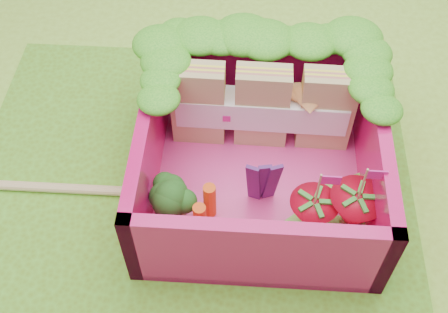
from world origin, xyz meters
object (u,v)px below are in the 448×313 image
Objects in this scene: sandwich_stack at (263,107)px; bento_box at (260,155)px; broccoli at (173,197)px; chopsticks at (12,186)px; strawberry_left at (312,215)px; strawberry_right at (353,212)px.

bento_box is at bearing -91.16° from sandwich_stack.
broccoli reaches higher than chopsticks.
strawberry_left is at bearing -6.57° from chopsticks.
strawberry_left is (0.74, -0.05, -0.03)m from broccoli.
bento_box is 2.47× the size of strawberry_right.
broccoli is 0.14× the size of chopsticks.
strawberry_left is (0.28, -0.64, -0.13)m from sandwich_stack.
strawberry_left is at bearing -3.67° from broccoli.
sandwich_stack reaches higher than strawberry_left.
strawberry_left is at bearing -173.34° from strawberry_right.
strawberry_left reaches higher than broccoli.
sandwich_stack reaches higher than bento_box.
bento_box is at bearing 4.59° from chopsticks.
sandwich_stack is 2.00× the size of strawberry_right.
strawberry_right is (0.49, -0.61, -0.12)m from sandwich_stack.
bento_box is 1.24× the size of sandwich_stack.
sandwich_stack is at bearing 16.98° from chopsticks.
sandwich_stack reaches higher than broccoli.
chopsticks is (-1.72, 0.20, -0.16)m from strawberry_left.
sandwich_stack is 0.71m from strawberry_left.
bento_box is 1.46m from chopsticks.
bento_box is 4.08× the size of broccoli.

